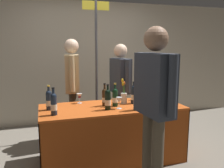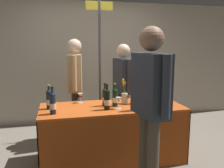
{
  "view_description": "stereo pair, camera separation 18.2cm",
  "coord_description": "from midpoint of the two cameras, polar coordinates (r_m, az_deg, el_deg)",
  "views": [
    {
      "loc": [
        -0.88,
        -2.89,
        1.56
      ],
      "look_at": [
        0.0,
        0.0,
        1.06
      ],
      "focal_mm": 37.31,
      "sensor_mm": 36.0,
      "label": 1
    },
    {
      "loc": [
        -0.7,
        -2.94,
        1.56
      ],
      "look_at": [
        0.0,
        0.0,
        1.06
      ],
      "focal_mm": 37.31,
      "sensor_mm": 36.0,
      "label": 2
    }
  ],
  "objects": [
    {
      "name": "display_bottle_5",
      "position": [
        3.04,
        -16.85,
        -3.73
      ],
      "size": [
        0.08,
        0.08,
        0.32
      ],
      "color": "#192333",
      "rests_on": "tasting_table"
    },
    {
      "name": "tasting_table",
      "position": [
        3.19,
        -1.65,
        -9.34
      ],
      "size": [
        1.89,
        0.78,
        0.76
      ],
      "color": "#B74C19",
      "rests_on": "ground_plane"
    },
    {
      "name": "display_bottle_3",
      "position": [
        3.12,
        -3.49,
        -3.16
      ],
      "size": [
        0.07,
        0.07,
        0.31
      ],
      "color": "#38230F",
      "rests_on": "tasting_table"
    },
    {
      "name": "vendor_assistant",
      "position": [
        3.76,
        -11.05,
        0.6
      ],
      "size": [
        0.26,
        0.55,
        1.66
      ],
      "rotation": [
        0.0,
        0.0,
        -1.7
      ],
      "color": "#4C4233",
      "rests_on": "ground_plane"
    },
    {
      "name": "display_bottle_2",
      "position": [
        3.38,
        11.19,
        -1.93
      ],
      "size": [
        0.08,
        0.08,
        0.34
      ],
      "color": "black",
      "rests_on": "tasting_table"
    },
    {
      "name": "display_bottle_8",
      "position": [
        3.31,
        5.29,
        -2.08
      ],
      "size": [
        0.07,
        0.07,
        0.35
      ],
      "color": "black",
      "rests_on": "tasting_table"
    },
    {
      "name": "flower_vase",
      "position": [
        3.24,
        1.29,
        -2.97
      ],
      "size": [
        0.08,
        0.08,
        0.35
      ],
      "color": "silver",
      "rests_on": "tasting_table"
    },
    {
      "name": "display_bottle_6",
      "position": [
        3.24,
        3.72,
        -2.49
      ],
      "size": [
        0.08,
        0.08,
        0.31
      ],
      "color": "#192333",
      "rests_on": "tasting_table"
    },
    {
      "name": "display_bottle_4",
      "position": [
        2.81,
        -15.9,
        -4.65
      ],
      "size": [
        0.07,
        0.07,
        0.33
      ],
      "color": "#192333",
      "rests_on": "tasting_table"
    },
    {
      "name": "display_bottle_1",
      "position": [
        3.09,
        -0.94,
        -3.2
      ],
      "size": [
        0.07,
        0.07,
        0.31
      ],
      "color": "black",
      "rests_on": "tasting_table"
    },
    {
      "name": "display_bottle_7",
      "position": [
        3.47,
        5.68,
        -1.63
      ],
      "size": [
        0.08,
        0.08,
        0.33
      ],
      "color": "black",
      "rests_on": "tasting_table"
    },
    {
      "name": "wine_glass_near_taster",
      "position": [
        3.3,
        -9.55,
        -2.95
      ],
      "size": [
        0.07,
        0.07,
        0.14
      ],
      "color": "silver",
      "rests_on": "tasting_table"
    },
    {
      "name": "ground_plane",
      "position": [
        3.4,
        -1.61,
        -17.85
      ],
      "size": [
        12.0,
        12.0,
        0.0
      ],
      "primitive_type": "plane",
      "color": "gray"
    },
    {
      "name": "booth_signpost",
      "position": [
        4.0,
        -5.17,
        6.42
      ],
      "size": [
        0.45,
        0.04,
        2.31
      ],
      "color": "#47474C",
      "rests_on": "ground_plane"
    },
    {
      "name": "wine_glass_mid",
      "position": [
        2.98,
        0.01,
        -4.03
      ],
      "size": [
        0.08,
        0.08,
        0.15
      ],
      "color": "silver",
      "rests_on": "tasting_table"
    },
    {
      "name": "wine_glass_near_vendor",
      "position": [
        3.22,
        12.3,
        -3.18
      ],
      "size": [
        0.07,
        0.07,
        0.15
      ],
      "color": "silver",
      "rests_on": "tasting_table"
    },
    {
      "name": "vendor_presenter",
      "position": [
        3.81,
        0.7,
        0.14
      ],
      "size": [
        0.26,
        0.57,
        1.58
      ],
      "rotation": [
        0.0,
        0.0,
        -1.43
      ],
      "color": "#4C4233",
      "rests_on": "ground_plane"
    },
    {
      "name": "display_bottle_0",
      "position": [
        2.91,
        4.29,
        -3.48
      ],
      "size": [
        0.08,
        0.08,
        0.36
      ],
      "color": "black",
      "rests_on": "tasting_table"
    },
    {
      "name": "taster_foreground_right",
      "position": [
        2.35,
        8.15,
        -2.86
      ],
      "size": [
        0.26,
        0.65,
        1.74
      ],
      "rotation": [
        0.0,
        0.0,
        1.68
      ],
      "color": "#4C4233",
      "rests_on": "ground_plane"
    },
    {
      "name": "back_partition",
      "position": [
        4.82,
        -7.42,
        5.24
      ],
      "size": [
        7.05,
        0.12,
        2.42
      ],
      "primitive_type": "cube",
      "color": "#B2A893",
      "rests_on": "ground_plane"
    },
    {
      "name": "featured_wine_bottle",
      "position": [
        2.93,
        -2.83,
        -3.76
      ],
      "size": [
        0.08,
        0.08,
        0.33
      ],
      "color": "black",
      "rests_on": "tasting_table"
    }
  ]
}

